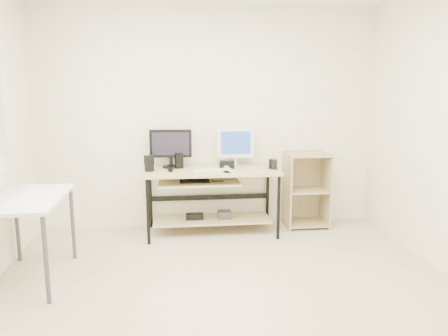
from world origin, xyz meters
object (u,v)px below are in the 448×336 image
Objects in this scene: audio_controller at (179,161)px; shelf_unit at (305,189)px; white_imac at (235,143)px; desk at (210,188)px; black_monitor at (171,146)px; side_table at (27,206)px.

shelf_unit is at bearing -16.47° from audio_controller.
shelf_unit is 1.95× the size of white_imac.
white_imac is at bearing 30.95° from desk.
audio_controller is (0.09, -0.06, -0.16)m from black_monitor.
audio_controller reaches higher than shelf_unit.
shelf_unit reaches higher than desk.
desk is 3.11× the size of black_monitor.
black_monitor is at bearing -174.47° from white_imac.
white_imac reaches higher than audio_controller.
black_monitor is 2.71× the size of audio_controller.
desk is 1.50× the size of side_table.
shelf_unit is at bearing 1.66° from white_imac.
shelf_unit is (2.83, 1.22, -0.22)m from side_table.
shelf_unit is 1.57m from audio_controller.
side_table is at bearing -143.78° from white_imac.
side_table is 1.76m from audio_controller.
desk is 0.61m from white_imac.
white_imac is (1.98, 1.25, 0.35)m from side_table.
black_monitor is (-1.61, 0.01, 0.55)m from shelf_unit.
white_imac is (0.32, 0.19, 0.48)m from desk.
side_table is at bearing -147.35° from desk.
desk is 0.66m from black_monitor.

